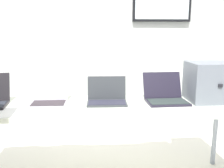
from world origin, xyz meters
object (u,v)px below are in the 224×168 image
laptop_station_1 (50,97)px  laptop_station_2 (107,97)px  equipment_box (211,82)px  workbench (104,110)px  laptop_station_3 (165,95)px

laptop_station_1 → laptop_station_2: laptop_station_1 is taller
equipment_box → laptop_station_1: size_ratio=1.29×
workbench → laptop_station_2: 0.13m
workbench → laptop_station_2: size_ratio=6.98×
laptop_station_1 → laptop_station_2: (0.54, -0.02, -0.00)m
laptop_station_2 → laptop_station_3: bearing=1.2°
workbench → laptop_station_3: laptop_station_3 is taller
workbench → laptop_station_3: size_ratio=6.65×
equipment_box → laptop_station_1: 1.56m
laptop_station_1 → laptop_station_3: 1.10m
laptop_station_1 → laptop_station_3: (1.10, -0.01, 0.00)m
workbench → equipment_box: equipment_box is taller
laptop_station_2 → laptop_station_3: 0.56m
equipment_box → laptop_station_3: bearing=-178.8°
workbench → laptop_station_1: laptop_station_1 is taller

